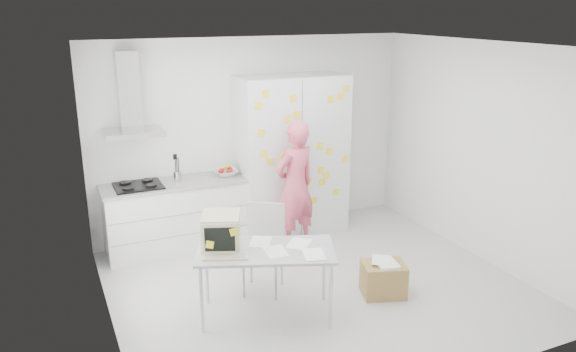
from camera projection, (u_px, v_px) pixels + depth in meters
name	position (u px, v px, depth m)	size (l,w,h in m)	color
floor	(317.00, 287.00, 6.45)	(4.50, 4.00, 0.02)	silver
walls	(291.00, 158.00, 6.68)	(4.52, 4.01, 2.70)	white
ceiling	(321.00, 46.00, 5.66)	(4.50, 4.00, 0.02)	white
counter_run	(176.00, 215.00, 7.32)	(1.84, 0.63, 1.28)	white
range_hood	(130.00, 102.00, 6.83)	(0.70, 0.48, 1.01)	silver
tall_cabinet	(292.00, 155.00, 7.76)	(1.50, 0.68, 2.20)	silver
person	(295.00, 186.00, 7.25)	(0.62, 0.41, 1.71)	#DA556C
desk	(238.00, 240.00, 5.62)	(1.53, 1.14, 1.10)	#AFB4BB
chair	(264.00, 242.00, 6.25)	(0.62, 0.62, 0.99)	#ACACAA
cardboard_box	(383.00, 279.00, 6.21)	(0.55, 0.49, 0.40)	#A18046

